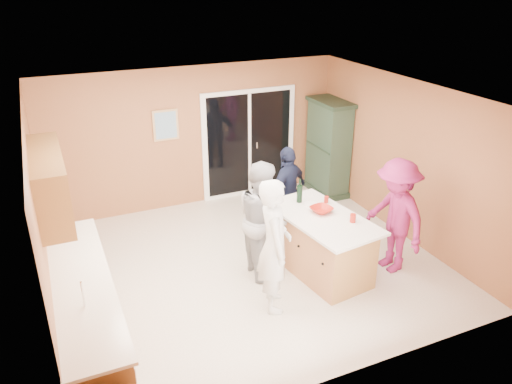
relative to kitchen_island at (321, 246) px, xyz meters
name	(u,v)px	position (x,y,z in m)	size (l,w,h in m)	color
floor	(250,265)	(-0.89, 0.57, -0.43)	(5.50, 5.50, 0.00)	beige
ceiling	(249,96)	(-0.89, 0.57, 2.17)	(5.50, 5.00, 0.10)	silver
wall_back	(196,137)	(-0.89, 3.07, 0.87)	(5.50, 0.10, 2.60)	#C67F51
wall_front	(347,278)	(-0.89, -1.93, 0.87)	(5.50, 0.10, 2.60)	#C67F51
wall_left	(42,223)	(-3.64, 0.57, 0.87)	(0.10, 5.00, 2.60)	#C67F51
wall_right	(405,159)	(1.86, 0.57, 0.87)	(0.10, 5.00, 2.60)	#C67F51
left_cabinet_run	(87,323)	(-3.34, -0.48, 0.03)	(0.65, 3.05, 1.24)	#A96C41
upper_cabinets	(50,183)	(-3.46, 0.37, 1.45)	(0.35, 1.60, 0.75)	#A96C41
sliding_door	(249,143)	(0.16, 3.04, 0.62)	(1.90, 0.07, 2.10)	white
framed_picture	(166,125)	(-1.44, 3.05, 1.17)	(0.46, 0.04, 0.56)	tan
kitchen_island	(321,246)	(0.00, 0.00, 0.00)	(1.17, 1.85, 0.91)	#A96C41
green_hutch	(328,149)	(1.60, 2.47, 0.49)	(0.54, 1.02, 1.88)	#1F3223
woman_white	(274,246)	(-0.99, -0.46, 0.48)	(0.67, 0.44, 1.83)	silver
woman_grey	(262,219)	(-0.78, 0.36, 0.44)	(0.84, 0.65, 1.73)	#A8A8AB
woman_navy	(288,192)	(0.09, 1.24, 0.35)	(0.91, 0.38, 1.55)	#1B1E3C
woman_magenta	(395,216)	(1.01, -0.34, 0.44)	(1.12, 0.64, 1.74)	#932053
serving_bowl	(321,210)	(0.05, 0.12, 0.52)	(0.31, 0.31, 0.08)	#A61E12
tulip_vase	(66,215)	(-3.34, 1.10, 0.68)	(0.18, 0.12, 0.34)	#A61D10
tumbler_near	(353,218)	(0.29, -0.32, 0.54)	(0.08, 0.08, 0.12)	#A61E12
tumbler_far	(326,200)	(0.28, 0.37, 0.53)	(0.07, 0.07, 0.10)	#A61E12
wine_bottle	(300,193)	(-0.08, 0.56, 0.63)	(0.09, 0.09, 0.37)	black
white_plate	(311,204)	(0.05, 0.40, 0.49)	(0.21, 0.21, 0.01)	white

